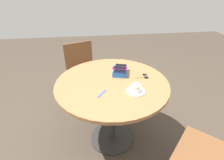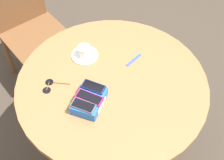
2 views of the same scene
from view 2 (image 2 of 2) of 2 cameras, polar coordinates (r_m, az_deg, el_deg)
ground_plane at (r=2.31m, az=0.00°, el=-12.18°), size 8.00×8.00×0.00m
round_table at (r=1.78m, az=0.00°, el=-2.98°), size 1.04×1.04×0.74m
phone_box at (r=1.58m, az=-4.18°, el=-3.78°), size 0.21×0.18×0.05m
phone_gray at (r=1.52m, az=-5.28°, el=-4.70°), size 0.09×0.13×0.01m
phone_magenta at (r=1.55m, az=-4.17°, el=-3.21°), size 0.10×0.15×0.01m
phone_navy at (r=1.59m, az=-3.45°, el=-1.24°), size 0.09×0.13×0.01m
saucer at (r=1.82m, az=-5.00°, el=4.54°), size 0.15×0.15×0.01m
coffee_cup at (r=1.79m, az=-5.00°, el=5.33°), size 0.07×0.10×0.06m
lanyard_strap at (r=1.79m, az=4.00°, el=3.69°), size 0.11×0.09×0.00m
sunglasses at (r=1.70m, az=-11.35°, el=-1.05°), size 0.10×0.14×0.01m
chair_far_side at (r=2.49m, az=-14.56°, el=9.12°), size 0.63×0.63×0.89m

